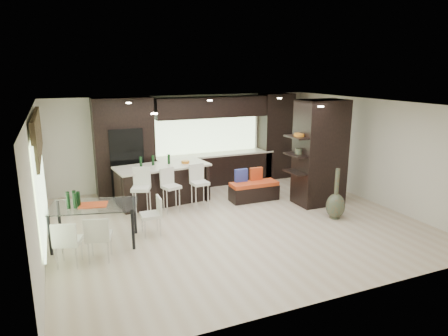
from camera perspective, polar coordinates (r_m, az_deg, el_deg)
name	(u,v)px	position (r m, az deg, el deg)	size (l,w,h in m)	color
ground	(234,222)	(9.31, 1.46, -7.71)	(8.00, 8.00, 0.00)	#C3AE95
back_wall	(186,140)	(12.11, -5.40, 3.95)	(8.00, 0.02, 2.70)	beige
left_wall	(38,185)	(8.15, -25.03, -2.20)	(0.02, 7.00, 2.70)	beige
right_wall	(374,151)	(11.14, 20.59, 2.25)	(0.02, 7.00, 2.70)	beige
ceiling	(235,104)	(8.69, 1.57, 9.09)	(8.00, 7.00, 0.02)	white
window_left	(41,182)	(8.34, -24.73, -1.82)	(0.04, 3.20, 1.90)	#B2D199
window_back	(205,133)	(12.23, -2.67, 5.04)	(3.40, 0.04, 1.20)	#B2D199
stone_accent	(37,135)	(8.16, -25.15, 4.29)	(0.08, 3.00, 0.80)	brown
ceiling_spots	(230,104)	(8.92, 0.89, 9.09)	(4.00, 3.00, 0.02)	white
back_cabinetry	(206,141)	(11.96, -2.63, 3.87)	(6.80, 0.68, 2.70)	black
refrigerator	(126,161)	(11.39, -13.89, 0.92)	(0.90, 0.68, 1.90)	black
partition_column	(320,153)	(10.55, 13.56, 2.14)	(1.20, 0.80, 2.70)	black
kitchen_island	(163,184)	(10.64, -8.73, -2.24)	(2.41, 1.03, 1.00)	black
stool_left	(141,197)	(9.72, -11.72, -4.10)	(0.42, 0.42, 0.95)	silver
stool_mid	(171,195)	(9.90, -7.53, -3.79)	(0.39, 0.39, 0.88)	silver
stool_right	(200,191)	(10.10, -3.48, -3.27)	(0.40, 0.40, 0.90)	silver
bench	(254,191)	(10.77, 4.30, -3.31)	(1.30, 0.50, 0.50)	black
floor_vase	(336,194)	(9.70, 15.74, -3.55)	(0.44, 0.44, 1.21)	#3F4532
dining_table	(95,224)	(8.48, -17.95, -7.68)	(1.69, 0.95, 0.81)	white
chair_near	(99,239)	(7.76, -17.38, -9.70)	(0.43, 0.43, 0.80)	silver
chair_far	(69,244)	(7.75, -21.32, -10.13)	(0.43, 0.43, 0.79)	silver
chair_end	(151,218)	(8.63, -10.41, -7.00)	(0.41, 0.41, 0.76)	silver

